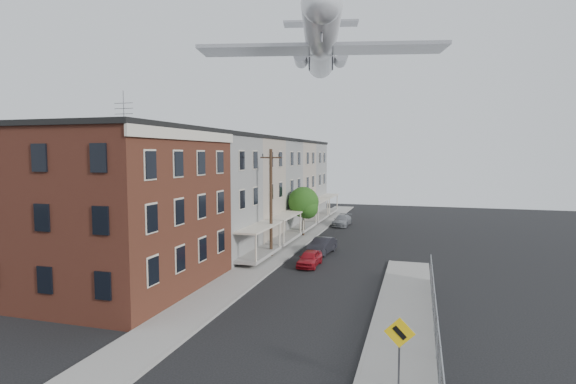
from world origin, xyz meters
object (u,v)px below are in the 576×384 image
at_px(car_far, 342,221).
at_px(warning_sign, 399,342).
at_px(car_near, 310,258).
at_px(utility_pole, 271,201).
at_px(airplane, 321,44).
at_px(street_tree, 304,204).
at_px(car_mid, 322,246).

bearing_deg(car_far, warning_sign, -74.48).
distance_m(car_near, car_far, 20.07).
distance_m(warning_sign, car_near, 18.59).
distance_m(utility_pole, airplane, 16.76).
distance_m(car_far, airplane, 21.00).
xyz_separation_m(street_tree, car_far, (2.63, 8.11, -2.81)).
height_order(street_tree, car_near, street_tree).
distance_m(utility_pole, street_tree, 10.00).
bearing_deg(car_mid, street_tree, 122.59).
xyz_separation_m(warning_sign, car_mid, (-7.40, 21.50, -1.20)).
bearing_deg(airplane, car_mid, -75.87).
height_order(car_mid, airplane, airplane).
relative_size(car_near, car_far, 0.81).
bearing_deg(utility_pole, airplane, 73.63).
height_order(street_tree, car_mid, street_tree).
distance_m(car_near, car_mid, 4.50).
xyz_separation_m(warning_sign, car_near, (-7.40, 17.00, -1.28)).
height_order(utility_pole, airplane, airplane).
height_order(street_tree, car_far, street_tree).
xyz_separation_m(car_mid, car_far, (-0.85, 15.55, -0.05)).
height_order(car_far, airplane, airplane).
height_order(warning_sign, airplane, airplane).
xyz_separation_m(car_near, airplane, (-1.42, 10.13, 18.53)).
height_order(utility_pole, car_far, utility_pole).
height_order(car_mid, car_far, car_mid).
relative_size(car_near, car_mid, 0.86).
relative_size(warning_sign, airplane, 0.11).
distance_m(street_tree, airplane, 15.93).
distance_m(street_tree, car_mid, 8.67).
xyz_separation_m(utility_pole, street_tree, (0.33, 9.92, -1.22)).
height_order(utility_pole, car_mid, utility_pole).
xyz_separation_m(street_tree, airplane, (2.05, -1.81, 15.69)).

